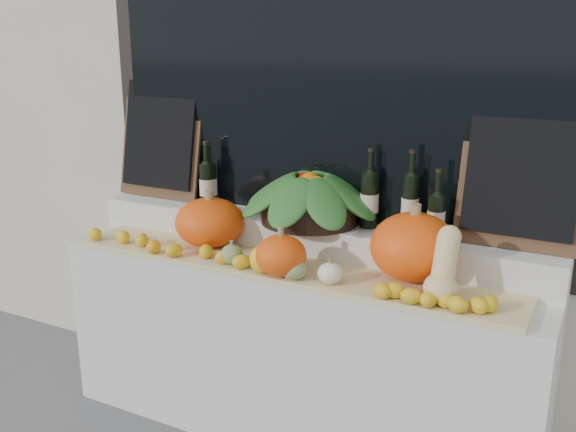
{
  "coord_description": "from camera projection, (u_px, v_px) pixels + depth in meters",
  "views": [
    {
      "loc": [
        1.26,
        -0.95,
        1.9
      ],
      "look_at": [
        0.0,
        1.45,
        1.12
      ],
      "focal_mm": 40.0,
      "sensor_mm": 36.0,
      "label": 1
    }
  ],
  "objects": [
    {
      "name": "display_sill",
      "position": [
        295.0,
        348.0,
        3.07
      ],
      "size": [
        2.3,
        0.55,
        0.88
      ],
      "primitive_type": "cube",
      "color": "silver",
      "rests_on": "ground"
    },
    {
      "name": "rear_tier",
      "position": [
        310.0,
        237.0,
        3.06
      ],
      "size": [
        2.3,
        0.25,
        0.16
      ],
      "primitive_type": "cube",
      "color": "silver",
      "rests_on": "display_sill"
    },
    {
      "name": "straw_bedding",
      "position": [
        283.0,
        268.0,
        2.84
      ],
      "size": [
        2.1,
        0.32,
        0.02
      ],
      "primitive_type": "cube",
      "color": "tan",
      "rests_on": "display_sill"
    },
    {
      "name": "pumpkin_left",
      "position": [
        210.0,
        222.0,
        3.07
      ],
      "size": [
        0.4,
        0.4,
        0.23
      ],
      "primitive_type": "ellipsoid",
      "rotation": [
        0.0,
        0.0,
        0.22
      ],
      "color": "#FF540D",
      "rests_on": "straw_bedding"
    },
    {
      "name": "pumpkin_right",
      "position": [
        414.0,
        247.0,
        2.64
      ],
      "size": [
        0.48,
        0.48,
        0.28
      ],
      "primitive_type": "ellipsoid",
      "rotation": [
        0.0,
        0.0,
        -0.43
      ],
      "color": "#FF540D",
      "rests_on": "straw_bedding"
    },
    {
      "name": "pumpkin_center",
      "position": [
        281.0,
        255.0,
        2.7
      ],
      "size": [
        0.28,
        0.28,
        0.18
      ],
      "primitive_type": "ellipsoid",
      "rotation": [
        0.0,
        0.0,
        -0.39
      ],
      "color": "#FF540D",
      "rests_on": "straw_bedding"
    },
    {
      "name": "butternut_squash",
      "position": [
        444.0,
        269.0,
        2.44
      ],
      "size": [
        0.13,
        0.2,
        0.28
      ],
      "color": "#E7CB88",
      "rests_on": "straw_bedding"
    },
    {
      "name": "decorative_gourds",
      "position": [
        279.0,
        264.0,
        2.71
      ],
      "size": [
        0.58,
        0.14,
        0.15
      ],
      "color": "#365D1C",
      "rests_on": "straw_bedding"
    },
    {
      "name": "lemon_heap",
      "position": [
        271.0,
        266.0,
        2.73
      ],
      "size": [
        2.2,
        0.16,
        0.06
      ],
      "primitive_type": null,
      "color": "gold",
      "rests_on": "straw_bedding"
    },
    {
      "name": "produce_bowl",
      "position": [
        310.0,
        197.0,
        2.99
      ],
      "size": [
        0.7,
        0.7,
        0.25
      ],
      "color": "black",
      "rests_on": "rear_tier"
    },
    {
      "name": "wine_bottle_far_left",
      "position": [
        207.0,
        184.0,
        3.25
      ],
      "size": [
        0.08,
        0.08,
        0.33
      ],
      "color": "black",
      "rests_on": "rear_tier"
    },
    {
      "name": "wine_bottle_near_left",
      "position": [
        210.0,
        184.0,
        3.28
      ],
      "size": [
        0.08,
        0.08,
        0.33
      ],
      "color": "black",
      "rests_on": "rear_tier"
    },
    {
      "name": "wine_bottle_tall",
      "position": [
        369.0,
        200.0,
        2.9
      ],
      "size": [
        0.08,
        0.08,
        0.37
      ],
      "color": "black",
      "rests_on": "rear_tier"
    },
    {
      "name": "wine_bottle_near_right",
      "position": [
        410.0,
        204.0,
        2.8
      ],
      "size": [
        0.08,
        0.08,
        0.38
      ],
      "color": "black",
      "rests_on": "rear_tier"
    },
    {
      "name": "wine_bottle_far_right",
      "position": [
        436.0,
        217.0,
        2.72
      ],
      "size": [
        0.08,
        0.08,
        0.31
      ],
      "color": "black",
      "rests_on": "rear_tier"
    },
    {
      "name": "chalkboard_left",
      "position": [
        160.0,
        137.0,
        3.41
      ],
      "size": [
        0.5,
        0.15,
        0.61
      ],
      "rotation": [
        -0.2,
        0.0,
        0.0
      ],
      "color": "#4C331E",
      "rests_on": "rear_tier"
    },
    {
      "name": "chalkboard_right",
      "position": [
        523.0,
        171.0,
        2.59
      ],
      "size": [
        0.5,
        0.15,
        0.61
      ],
      "rotation": [
        -0.2,
        0.0,
        0.0
      ],
      "color": "#4C331E",
      "rests_on": "rear_tier"
    }
  ]
}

